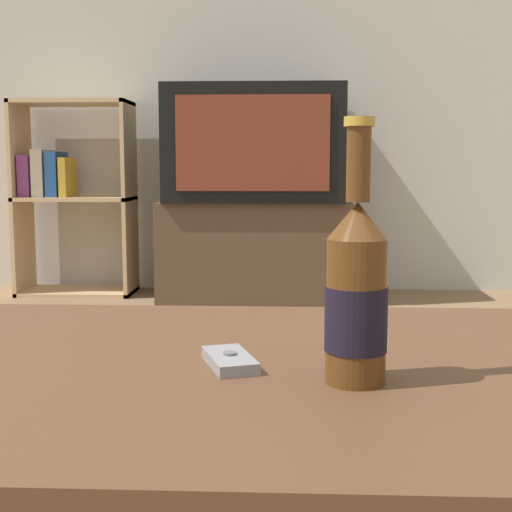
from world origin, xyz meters
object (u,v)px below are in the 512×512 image
at_px(television, 255,145).
at_px(cell_phone, 230,360).
at_px(bookshelf, 67,191).
at_px(beer_bottle, 356,293).
at_px(tv_stand, 255,250).

distance_m(television, cell_phone, 2.76).
height_order(television, bookshelf, television).
relative_size(beer_bottle, cell_phone, 2.65).
distance_m(tv_stand, television, 0.52).
bearing_deg(cell_phone, tv_stand, 73.10).
relative_size(television, bookshelf, 0.87).
bearing_deg(beer_bottle, bookshelf, 112.88).
xyz_separation_m(tv_stand, bookshelf, (-0.98, 0.09, 0.29)).
xyz_separation_m(bookshelf, beer_bottle, (1.22, -2.88, -0.00)).
xyz_separation_m(tv_stand, beer_bottle, (0.24, -2.79, 0.29)).
height_order(television, beer_bottle, television).
distance_m(television, bookshelf, 1.01).
height_order(beer_bottle, cell_phone, beer_bottle).
height_order(bookshelf, beer_bottle, bookshelf).
relative_size(tv_stand, television, 1.10).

